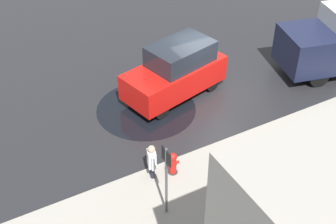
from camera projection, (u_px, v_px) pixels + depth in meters
ground_plane at (214, 91)px, 17.97m from camera, size 60.00×60.00×0.00m
kerb_strip at (286, 155)px, 15.03m from camera, size 24.00×3.20×0.04m
moving_hatchback at (176, 71)px, 17.19m from camera, size 4.19×2.56×2.06m
fire_hydrant at (173, 164)px, 14.18m from camera, size 0.42×0.31×0.80m
pedestrian at (152, 160)px, 13.91m from camera, size 0.34×0.55×1.22m
sign_post at (166, 172)px, 12.23m from camera, size 0.07×0.44×2.40m
puddle_patch at (146, 109)px, 17.05m from camera, size 3.63×3.63×0.01m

